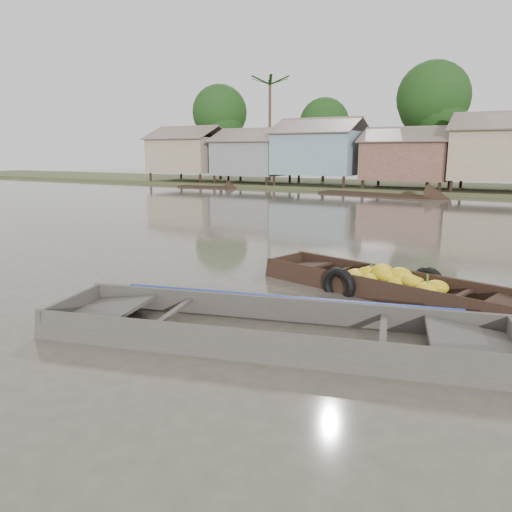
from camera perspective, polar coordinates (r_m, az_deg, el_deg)
The scene contains 3 objects.
ground at distance 8.91m, azimuth -1.98°, elevation -6.61°, with size 120.00×120.00×0.00m, color #4D473B.
banana_boat at distance 10.43m, azimuth 14.89°, elevation -3.30°, with size 5.92×2.81×0.81m.
viewer_boat at distance 7.73m, azimuth 1.85°, elevation -9.16°, with size 7.30×3.52×0.57m.
Camera 1 is at (4.40, -7.22, 2.82)m, focal length 35.00 mm.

